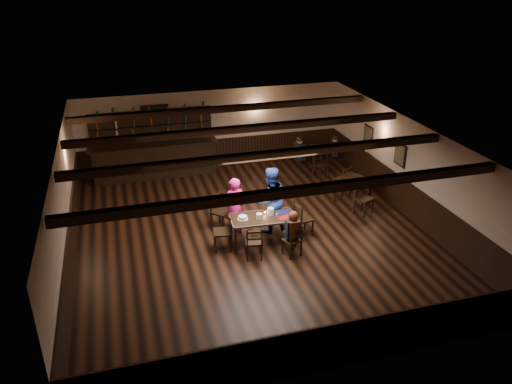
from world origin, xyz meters
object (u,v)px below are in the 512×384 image
object	(u,v)px
dining_table	(262,220)
cake	(243,218)
chair_near_right	(294,239)
bar_counter	(154,155)
chair_near_left	(254,241)
man_blue	(270,200)
woman_pink	(234,206)

from	to	relation	value
dining_table	cake	bearing A→B (deg)	176.10
chair_near_right	bar_counter	bearing A→B (deg)	114.26
dining_table	chair_near_right	size ratio (longest dim) A/B	2.01
cake	chair_near_left	bearing A→B (deg)	-82.09
man_blue	bar_counter	bearing A→B (deg)	-74.42
dining_table	man_blue	world-z (taller)	man_blue
dining_table	man_blue	bearing A→B (deg)	57.05
cake	bar_counter	xyz separation A→B (m)	(-1.66, 5.17, -0.06)
chair_near_right	cake	size ratio (longest dim) A/B	3.12
dining_table	chair_near_right	bearing A→B (deg)	-56.00
chair_near_left	bar_counter	bearing A→B (deg)	106.68
cake	bar_counter	world-z (taller)	bar_counter
dining_table	chair_near_right	world-z (taller)	chair_near_right
chair_near_left	cake	world-z (taller)	chair_near_left
chair_near_left	chair_near_right	bearing A→B (deg)	-9.28
chair_near_right	chair_near_left	bearing A→B (deg)	170.72
chair_near_left	man_blue	bearing A→B (deg)	57.71
chair_near_left	chair_near_right	size ratio (longest dim) A/B	1.04
dining_table	chair_near_left	bearing A→B (deg)	-121.69
chair_near_left	woman_pink	size ratio (longest dim) A/B	0.55
dining_table	woman_pink	xyz separation A→B (m)	(-0.56, 0.70, 0.12)
chair_near_left	chair_near_right	xyz separation A→B (m)	(0.96, -0.16, -0.02)
chair_near_right	woman_pink	distance (m)	1.90
dining_table	cake	distance (m)	0.52
chair_near_right	man_blue	distance (m)	1.47
woman_pink	bar_counter	distance (m)	4.78
dining_table	chair_near_right	distance (m)	1.00
bar_counter	dining_table	bearing A→B (deg)	-67.43
chair_near_right	cake	distance (m)	1.39
chair_near_left	woman_pink	xyz separation A→B (m)	(-0.15, 1.36, 0.28)
cake	chair_near_right	bearing A→B (deg)	-38.90
chair_near_left	cake	distance (m)	0.75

